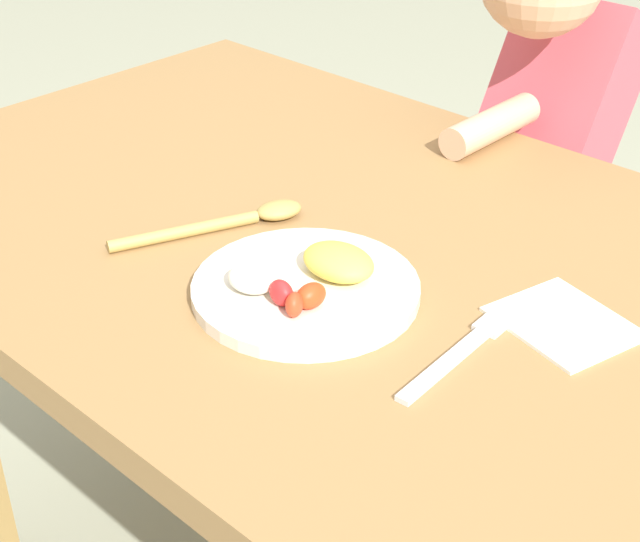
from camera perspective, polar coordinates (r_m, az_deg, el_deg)
The scene contains 6 objects.
dining_table at distance 1.19m, azimuth 0.61°, elevation -2.70°, with size 1.25×0.79×0.74m.
plate at distance 1.00m, azimuth -0.78°, elevation -0.83°, with size 0.24×0.24×0.05m.
fork at distance 0.93m, azimuth 8.65°, elevation -4.50°, with size 0.03×0.22×0.01m.
spoon at distance 1.13m, azimuth -5.11°, elevation 3.03°, with size 0.11×0.23×0.02m.
person at distance 1.59m, azimuth 13.30°, elevation 4.33°, with size 0.20×0.40×1.05m.
napkin at distance 0.99m, azimuth 14.28°, elevation -3.00°, with size 0.13×0.11×0.00m, color white.
Camera 1 is at (0.67, -0.73, 1.29)m, focal length 53.82 mm.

